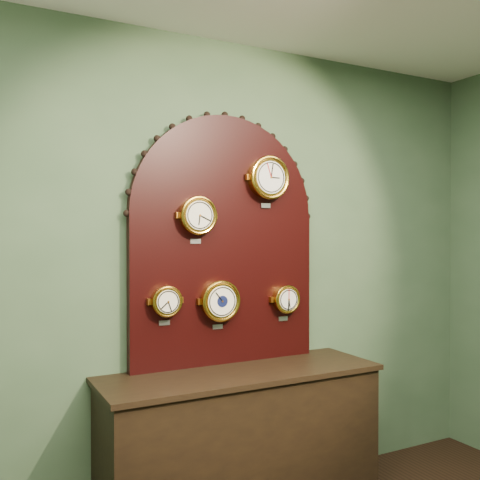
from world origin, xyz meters
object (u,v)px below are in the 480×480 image
barometer (220,301)px  roman_clock (198,216)px  display_board (225,232)px  hygrometer (166,301)px  tide_clock (286,299)px  arabic_clock (268,178)px  shop_counter (242,445)px

barometer → roman_clock: bearing=179.8°
display_board → hygrometer: display_board is taller
barometer → tide_clock: bearing=0.2°
display_board → tide_clock: size_ratio=6.60×
roman_clock → arabic_clock: bearing=-0.1°
shop_counter → barometer: (-0.06, 0.15, 0.82)m
hygrometer → barometer: bearing=-0.3°
hygrometer → barometer: 0.34m
arabic_clock → tide_clock: (0.13, 0.00, -0.76)m
roman_clock → arabic_clock: size_ratio=0.87×
shop_counter → roman_clock: 1.35m
roman_clock → arabic_clock: arabic_clock is taller
roman_clock → tide_clock: bearing=0.1°
shop_counter → hygrometer: size_ratio=6.93×
hygrometer → tide_clock: size_ratio=1.00×
shop_counter → hygrometer: 0.94m
roman_clock → barometer: roman_clock is taller
shop_counter → arabic_clock: size_ratio=5.00×
roman_clock → hygrometer: size_ratio=1.20×
shop_counter → roman_clock: size_ratio=5.78×
roman_clock → hygrometer: 0.52m
arabic_clock → tide_clock: bearing=1.0°
barometer → display_board: bearing=46.2°
hygrometer → tide_clock: (0.80, -0.00, -0.03)m
shop_counter → tide_clock: bearing=21.3°
hygrometer → tide_clock: bearing=-0.0°
display_board → tide_clock: 0.58m
roman_clock → hygrometer: bearing=179.6°
display_board → barometer: 0.42m
arabic_clock → barometer: size_ratio=1.08×
roman_clock → barometer: 0.52m
roman_clock → arabic_clock: 0.53m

